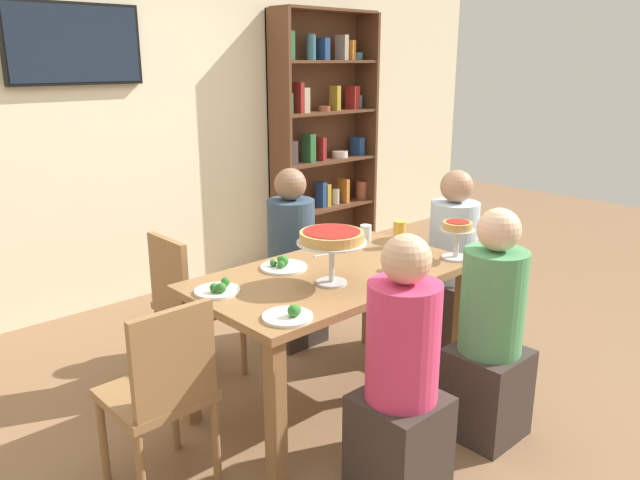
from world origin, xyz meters
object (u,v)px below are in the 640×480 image
water_glass_clear_far (408,258)px  salad_plate_spare (290,315)px  chair_head_west (163,389)px  salad_plate_near_diner (218,289)px  deep_dish_pizza_stand (332,240)px  bookshelf (322,136)px  television (74,44)px  water_glass_clear_near (366,233)px  cutlery_fork_near (328,254)px  dining_table (333,291)px  personal_pizza_stand (457,232)px  diner_near_left (401,388)px  diner_near_right (489,342)px  cutlery_knife_near (355,245)px  diner_far_right (292,270)px  chair_far_left (188,300)px  diner_head_east (451,273)px  salad_plate_far_diner (283,266)px  beer_glass_amber_tall (399,234)px

water_glass_clear_far → salad_plate_spare: bearing=-174.8°
chair_head_west → salad_plate_near_diner: chair_head_west is taller
deep_dish_pizza_stand → bookshelf: bearing=48.0°
television → water_glass_clear_near: (0.92, -1.82, -1.10)m
cutlery_fork_near → dining_table: bearing=65.6°
bookshelf → water_glass_clear_near: size_ratio=23.47×
cutlery_fork_near → personal_pizza_stand: bearing=145.5°
bookshelf → diner_near_left: 3.50m
diner_near_right → diner_near_left: 0.64m
deep_dish_pizza_stand → cutlery_knife_near: deep_dish_pizza_stand is taller
diner_far_right → diner_near_right: 1.46m
diner_far_right → chair_far_left: bearing=-91.0°
chair_head_west → diner_near_right: bearing=-26.5°
chair_head_west → diner_far_right: bearing=29.9°
dining_table → chair_head_west: bearing=-177.1°
salad_plate_spare → cutlery_fork_near: bearing=36.1°
television → diner_near_left: bearing=-88.8°
personal_pizza_stand → television: bearing=112.9°
salad_plate_near_diner → water_glass_clear_near: bearing=6.6°
water_glass_clear_far → cutlery_fork_near: 0.48m
diner_head_east → salad_plate_spare: diner_head_east is taller
salad_plate_far_diner → chair_head_west: bearing=-162.7°
bookshelf → television: (-2.16, 0.09, 0.77)m
deep_dish_pizza_stand → cutlery_knife_near: 0.69m
chair_far_left → personal_pizza_stand: bearing=46.1°
diner_near_right → salad_plate_spare: diner_near_right is taller
diner_head_east → beer_glass_amber_tall: size_ratio=7.52×
diner_near_right → water_glass_clear_near: (0.21, 1.02, 0.30)m
chair_head_west → beer_glass_amber_tall: (1.62, 0.12, 0.33)m
bookshelf → cutlery_fork_near: 2.43m
television → water_glass_clear_far: 2.67m
television → cutlery_fork_near: television is taller
personal_pizza_stand → salad_plate_spare: (-1.20, -0.01, -0.13)m
bookshelf → water_glass_clear_near: bookshelf is taller
bookshelf → diner_head_east: 2.26m
diner_far_right → cutlery_knife_near: bearing=10.4°
dining_table → personal_pizza_stand: personal_pizza_stand is taller
chair_head_west → cutlery_fork_near: (1.21, 0.28, 0.26)m
diner_far_right → salad_plate_near_diner: (-0.93, -0.57, 0.26)m
television → chair_far_left: (-0.06, -1.37, -1.40)m
bookshelf → diner_far_right: size_ratio=1.92×
dining_table → diner_head_east: (1.03, -0.01, -0.15)m
diner_near_right → chair_head_west: (-1.36, 0.68, -0.01)m
diner_far_right → salad_plate_far_diner: (-0.48, -0.51, 0.26)m
deep_dish_pizza_stand → salad_plate_far_diner: (-0.03, 0.34, -0.21)m
water_glass_clear_far → salad_plate_far_diner: bearing=137.4°
beer_glass_amber_tall → salad_plate_far_diner: bearing=168.3°
bookshelf → chair_far_left: size_ratio=2.54×
diner_near_right → cutlery_fork_near: size_ratio=6.39×
diner_head_east → deep_dish_pizza_stand: size_ratio=3.39×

